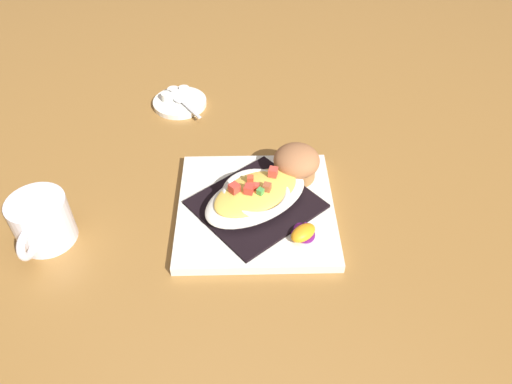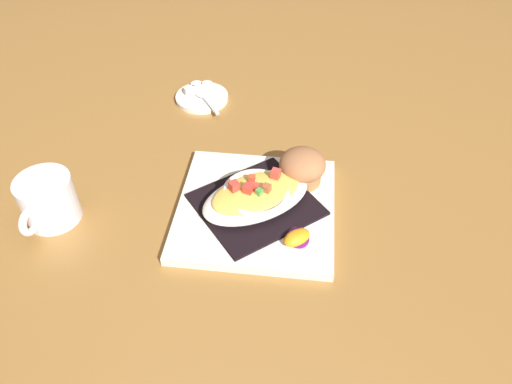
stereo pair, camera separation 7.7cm
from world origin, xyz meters
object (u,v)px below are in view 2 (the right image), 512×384
square_plate (256,209)px  creamer_cup_2 (190,91)px  creamer_cup_0 (207,86)px  orange_garnish (297,237)px  gratin_dish (256,195)px  creamer_saucer (202,98)px  coffee_mug (49,202)px  creamer_cup_1 (197,87)px  spoon (203,96)px  muffin (302,167)px

square_plate → creamer_cup_2: bearing=128.8°
creamer_cup_0 → creamer_cup_2: (-0.03, -0.03, 0.00)m
creamer_cup_2 → orange_garnish: bearing=-47.6°
square_plate → creamer_cup_0: bearing=122.8°
square_plate → gratin_dish: (-0.00, 0.00, 0.03)m
creamer_saucer → coffee_mug: bearing=-105.4°
creamer_cup_1 → creamer_saucer: bearing=-46.4°
orange_garnish → creamer_cup_0: bearing=127.5°
orange_garnish → creamer_cup_0: (-0.28, 0.36, -0.00)m
coffee_mug → spoon: 0.40m
muffin → creamer_cup_1: (-0.28, 0.22, -0.03)m
creamer_cup_0 → creamer_cup_2: size_ratio=1.00×
creamer_saucer → creamer_cup_2: (-0.02, -0.00, 0.01)m
creamer_cup_0 → creamer_cup_1: bearing=-162.1°
spoon → creamer_cup_0: bearing=93.5°
creamer_cup_0 → gratin_dish: bearing=-57.2°
creamer_cup_2 → square_plate: bearing=-51.2°
coffee_mug → creamer_saucer: bearing=74.6°
gratin_dish → spoon: bearing=125.2°
coffee_mug → creamer_cup_1: 0.42m
creamer_cup_0 → creamer_cup_1: (-0.02, -0.01, 0.00)m
creamer_cup_1 → creamer_cup_2: 0.02m
coffee_mug → creamer_cup_2: bearing=78.0°
muffin → coffee_mug: 0.41m
gratin_dish → coffee_mug: 0.33m
coffee_mug → creamer_cup_0: size_ratio=4.85×
muffin → creamer_cup_1: muffin is taller
muffin → creamer_cup_2: muffin is taller
gratin_dish → orange_garnish: (0.08, -0.05, -0.02)m
muffin → spoon: 0.33m
gratin_dish → orange_garnish: size_ratio=3.18×
square_plate → coffee_mug: coffee_mug is taller
square_plate → gratin_dish: size_ratio=1.25×
square_plate → muffin: 0.11m
square_plate → muffin: bearing=54.7°
orange_garnish → creamer_cup_1: bearing=130.0°
spoon → creamer_cup_1: 0.03m
creamer_cup_1 → creamer_cup_2: same height
square_plate → coffee_mug: bearing=-161.6°
creamer_saucer → creamer_cup_0: (0.00, 0.02, 0.01)m
muffin → orange_garnish: 0.14m
square_plate → coffee_mug: size_ratio=2.16×
square_plate → creamer_cup_2: size_ratio=10.49×
creamer_cup_1 → creamer_cup_0: bearing=17.9°
square_plate → coffee_mug: 0.33m
muffin → creamer_cup_0: (-0.26, 0.23, -0.03)m
orange_garnish → square_plate: bearing=145.8°
orange_garnish → spoon: bearing=129.7°
creamer_cup_1 → gratin_dish: bearing=-54.0°
creamer_cup_0 → creamer_cup_1: same height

